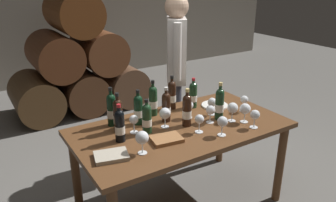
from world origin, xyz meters
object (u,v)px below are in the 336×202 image
Objects in this scene: wine_glass_11 at (255,115)px; wine_glass_0 at (134,120)px; wine_glass_3 at (189,106)px; wine_glass_6 at (165,114)px; wine_bottle_2 at (153,100)px; wine_glass_4 at (212,103)px; wine_bottle_6 at (187,110)px; wine_glass_2 at (244,100)px; wine_bottle_1 at (138,109)px; wine_glass_1 at (199,120)px; wine_bottle_10 at (172,95)px; serving_plate at (215,105)px; wine_glass_5 at (210,111)px; wine_bottle_5 at (219,104)px; dining_table at (181,136)px; wine_bottle_3 at (118,115)px; wine_glass_10 at (142,138)px; wine_bottle_0 at (112,109)px; wine_bottle_8 at (166,107)px; wine_bottle_7 at (147,118)px; leather_ledger at (111,156)px; wine_glass_7 at (245,109)px; wine_bottle_4 at (193,95)px; wine_bottle_9 at (120,125)px; sommelier_presenting at (176,63)px; wine_glass_8 at (222,122)px; tasting_notebook at (166,139)px; wine_glass_9 at (233,108)px.

wine_glass_0 is at bearing 153.24° from wine_glass_11.
wine_glass_6 is (-0.26, -0.05, 0.01)m from wine_glass_3.
wine_bottle_2 reaches higher than wine_glass_4.
wine_glass_3 is (0.10, 0.12, -0.03)m from wine_bottle_6.
wine_glass_2 is at bearing -7.10° from wine_glass_6.
wine_glass_1 is at bearing -50.00° from wine_bottle_1.
wine_bottle_10 reaches higher than serving_plate.
serving_plate is at bearing 13.77° from wine_glass_3.
wine_glass_5 is (0.18, 0.09, 0.00)m from wine_glass_1.
wine_bottle_5 is 0.31m from wine_glass_11.
wine_glass_2 is (0.63, -0.04, 0.19)m from dining_table.
wine_bottle_5 is at bearing -40.99° from wine_bottle_2.
wine_bottle_3 is 1.88× the size of wine_glass_10.
wine_bottle_0 is 0.44m from wine_bottle_8.
wine_bottle_0 reaches higher than wine_bottle_7.
wine_bottle_3 reaches higher than dining_table.
wine_bottle_10 is (0.59, 0.04, -0.01)m from wine_bottle_0.
leather_ledger is at bearing -121.36° from wine_bottle_3.
wine_glass_7 is at bearing -23.88° from wine_glass_6.
wine_glass_4 is 1.04m from leather_ledger.
wine_bottle_5 is (0.80, -0.24, 0.00)m from wine_bottle_3.
wine_bottle_4 is 0.40m from wine_bottle_6.
wine_bottle_1 is 0.50m from wine_glass_1.
wine_bottle_9 is at bearing 161.46° from wine_glass_1.
wine_bottle_10 is at bearing 15.42° from wine_bottle_3.
wine_bottle_3 is (-0.38, -0.13, 0.00)m from wine_bottle_2.
wine_glass_2 is 0.08× the size of sommelier_presenting.
wine_glass_10 is at bearing 172.65° from wine_glass_8.
serving_plate is (0.96, 0.40, -0.11)m from wine_glass_10.
wine_bottle_5 is 1.03× the size of wine_bottle_6.
wine_bottle_5 is 0.60m from tasting_notebook.
wine_glass_5 is at bearing -19.02° from wine_glass_6.
wine_bottle_3 is 0.82m from wine_glass_4.
wine_bottle_10 reaches higher than wine_glass_6.
wine_bottle_10 is 0.56m from wine_glass_9.
sommelier_presenting is at bearing 44.08° from wine_bottle_7.
wine_bottle_4 is at bearing 41.57° from dining_table.
serving_plate is (-0.13, 0.23, -0.10)m from wine_glass_2.
wine_bottle_3 reaches higher than wine_glass_2.
wine_bottle_1 is at bearing 131.48° from wine_glass_6.
wine_bottle_6 is at bearing -32.80° from wine_bottle_0.
wine_bottle_3 is at bearing 145.50° from wine_glass_1.
wine_glass_3 is at bearing 6.42° from wine_bottle_9.
wine_bottle_5 is at bearing 9.26° from wine_glass_5.
wine_glass_11 is (0.93, -0.64, -0.03)m from wine_bottle_0.
wine_bottle_9 is at bearing 155.90° from tasting_notebook.
wine_glass_11 is (-0.16, -0.29, 0.00)m from wine_glass_2.
wine_glass_6 is at bearing 160.98° from wine_glass_5.
wine_glass_4 is 0.17m from wine_glass_5.
wine_glass_0 is 0.88× the size of wine_glass_10.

